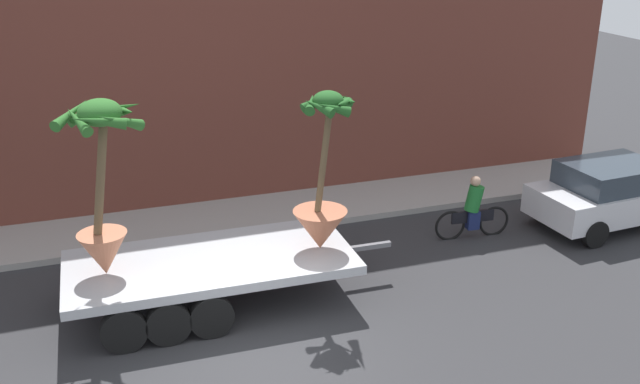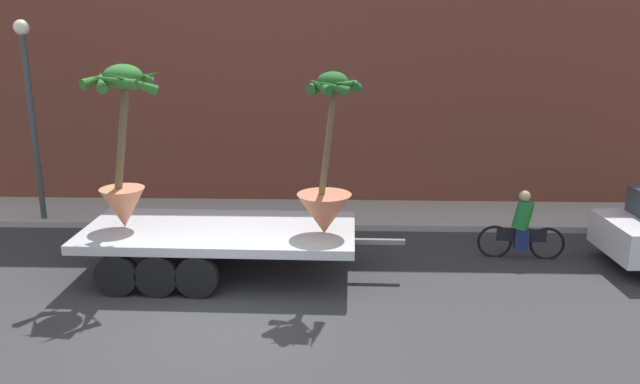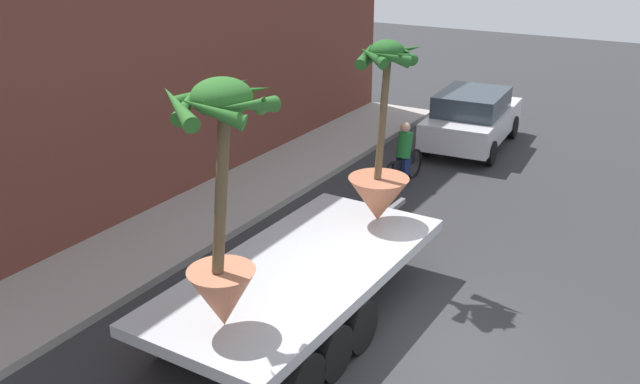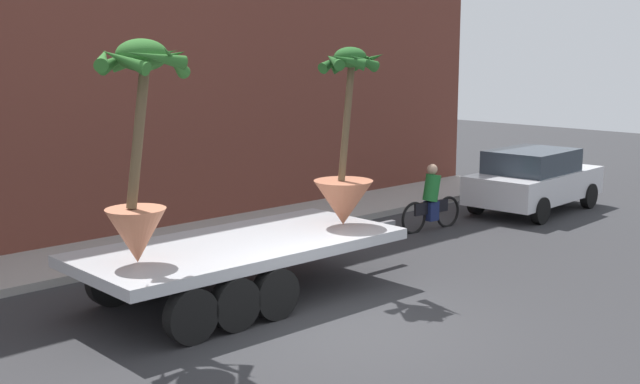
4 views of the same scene
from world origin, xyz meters
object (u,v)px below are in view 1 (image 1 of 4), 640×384
(potted_palm_rear, at_px, (322,198))
(potted_palm_middle, at_px, (102,193))
(cyclist, at_px, (473,210))
(flatbed_trailer, at_px, (198,270))
(parked_car, at_px, (613,192))

(potted_palm_rear, xyz_separation_m, potted_palm_middle, (-3.95, 0.26, 0.51))
(potted_palm_rear, height_order, cyclist, potted_palm_rear)
(flatbed_trailer, xyz_separation_m, cyclist, (6.54, 1.07, -0.09))
(flatbed_trailer, distance_m, potted_palm_middle, 2.37)
(potted_palm_rear, distance_m, potted_palm_middle, 3.99)
(potted_palm_middle, height_order, parked_car, potted_palm_middle)
(flatbed_trailer, bearing_deg, potted_palm_middle, -179.58)
(flatbed_trailer, bearing_deg, potted_palm_rear, -6.59)
(potted_palm_rear, height_order, potted_palm_middle, potted_palm_middle)
(cyclist, height_order, parked_car, parked_car)
(potted_palm_rear, xyz_separation_m, parked_car, (7.70, 0.91, -1.21))
(potted_palm_rear, relative_size, potted_palm_middle, 0.97)
(potted_palm_middle, relative_size, cyclist, 1.75)
(parked_car, bearing_deg, potted_palm_rear, -173.27)
(parked_car, bearing_deg, potted_palm_middle, -176.83)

